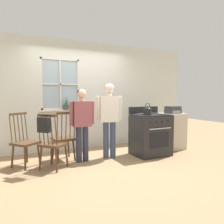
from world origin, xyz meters
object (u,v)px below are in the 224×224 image
(chair_by_window, at_px, (53,144))
(chair_near_wall, at_px, (25,143))
(person_elderly_left, at_px, (82,119))
(handbag, at_px, (44,125))
(person_teen_center, at_px, (109,114))
(stereo, at_px, (173,110))
(stove, at_px, (150,134))
(side_counter, at_px, (172,131))
(potted_plant, at_px, (66,106))
(kettle, at_px, (148,110))
(chair_center_cluster, at_px, (64,139))

(chair_by_window, relative_size, chair_near_wall, 1.00)
(person_elderly_left, distance_m, handbag, 0.87)
(person_teen_center, xyz_separation_m, stereo, (1.77, 0.03, 0.03))
(chair_by_window, distance_m, stove, 2.17)
(stereo, bearing_deg, side_counter, 90.00)
(handbag, bearing_deg, person_elderly_left, 24.00)
(chair_by_window, xyz_separation_m, potted_plant, (0.57, 1.24, 0.64))
(handbag, relative_size, stereo, 0.90)
(person_elderly_left, distance_m, side_counter, 2.43)
(chair_near_wall, xyz_separation_m, person_teen_center, (1.69, -0.19, 0.51))
(handbag, bearing_deg, stereo, 6.93)
(chair_near_wall, height_order, potted_plant, potted_plant)
(chair_by_window, height_order, person_teen_center, person_teen_center)
(stove, height_order, stereo, stove)
(potted_plant, relative_size, stereo, 0.97)
(kettle, bearing_deg, potted_plant, 136.41)
(stereo, bearing_deg, handbag, -173.07)
(chair_by_window, distance_m, potted_plant, 1.50)
(person_elderly_left, bearing_deg, stove, -6.45)
(chair_by_window, bearing_deg, side_counter, -128.42)
(person_teen_center, distance_m, stove, 1.07)
(chair_near_wall, height_order, kettle, kettle)
(person_teen_center, distance_m, stereo, 1.77)
(handbag, bearing_deg, side_counter, 7.30)
(handbag, distance_m, stereo, 3.21)
(chair_center_cluster, distance_m, person_teen_center, 1.09)
(person_elderly_left, bearing_deg, potted_plant, 93.42)
(chair_by_window, distance_m, person_elderly_left, 0.78)
(person_elderly_left, height_order, side_counter, person_elderly_left)
(kettle, distance_m, handbag, 2.17)
(person_teen_center, xyz_separation_m, kettle, (0.76, -0.32, 0.06))
(potted_plant, distance_m, handbag, 1.60)
(chair_center_cluster, distance_m, stereo, 2.77)
(chair_center_cluster, height_order, side_counter, chair_center_cluster)
(handbag, bearing_deg, chair_center_cluster, 51.53)
(chair_by_window, xyz_separation_m, person_elderly_left, (0.62, 0.19, 0.42))
(side_counter, bearing_deg, potted_plant, 157.98)
(handbag, bearing_deg, potted_plant, 62.11)
(kettle, bearing_deg, handbag, -179.08)
(kettle, bearing_deg, person_teen_center, 156.83)
(chair_near_wall, bearing_deg, side_counter, -41.07)
(chair_by_window, xyz_separation_m, stereo, (3.01, 0.23, 0.53))
(chair_center_cluster, relative_size, person_teen_center, 0.64)
(chair_by_window, xyz_separation_m, stove, (2.17, 0.01, 0.02))
(kettle, xyz_separation_m, handbag, (-2.17, -0.03, -0.17))
(person_teen_center, distance_m, potted_plant, 1.24)
(person_elderly_left, relative_size, side_counter, 1.64)
(chair_near_wall, height_order, stereo, stereo)
(person_teen_center, bearing_deg, person_elderly_left, -160.93)
(stove, bearing_deg, stereo, 14.74)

